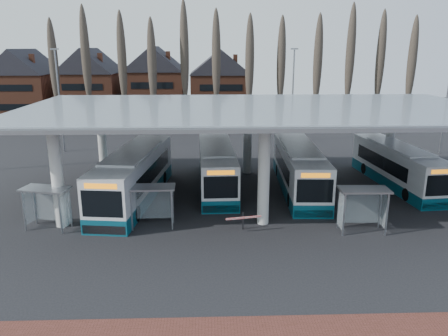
{
  "coord_description": "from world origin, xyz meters",
  "views": [
    {
      "loc": [
        -3.17,
        -21.97,
        10.26
      ],
      "look_at": [
        -2.19,
        7.0,
        2.23
      ],
      "focal_mm": 35.0,
      "sensor_mm": 36.0,
      "label": 1
    }
  ],
  "objects_px": {
    "bus_0": "(134,177)",
    "shelter_1": "(152,197)",
    "bus_3": "(397,166)",
    "shelter_0": "(47,198)",
    "shelter_2": "(363,200)",
    "bus_2": "(299,169)",
    "bus_1": "(217,167)"
  },
  "relations": [
    {
      "from": "bus_0",
      "to": "shelter_1",
      "type": "xyz_separation_m",
      "value": [
        1.85,
        -4.83,
        0.18
      ]
    },
    {
      "from": "bus_3",
      "to": "bus_0",
      "type": "bearing_deg",
      "value": -177.34
    },
    {
      "from": "shelter_0",
      "to": "shelter_2",
      "type": "relative_size",
      "value": 1.03
    },
    {
      "from": "bus_0",
      "to": "shelter_0",
      "type": "distance_m",
      "value": 6.46
    },
    {
      "from": "bus_0",
      "to": "shelter_2",
      "type": "relative_size",
      "value": 4.47
    },
    {
      "from": "shelter_2",
      "to": "bus_2",
      "type": "bearing_deg",
      "value": 106.49
    },
    {
      "from": "bus_0",
      "to": "bus_3",
      "type": "height_order",
      "value": "bus_0"
    },
    {
      "from": "bus_2",
      "to": "shelter_0",
      "type": "bearing_deg",
      "value": -154.74
    },
    {
      "from": "bus_0",
      "to": "bus_2",
      "type": "xyz_separation_m",
      "value": [
        11.86,
        1.86,
        -0.07
      ]
    },
    {
      "from": "bus_3",
      "to": "shelter_2",
      "type": "distance_m",
      "value": 10.31
    },
    {
      "from": "bus_3",
      "to": "shelter_0",
      "type": "distance_m",
      "value": 24.95
    },
    {
      "from": "bus_0",
      "to": "bus_1",
      "type": "height_order",
      "value": "bus_0"
    },
    {
      "from": "bus_1",
      "to": "bus_3",
      "type": "relative_size",
      "value": 1.03
    },
    {
      "from": "bus_2",
      "to": "shelter_1",
      "type": "bearing_deg",
      "value": -143.87
    },
    {
      "from": "bus_0",
      "to": "bus_2",
      "type": "relative_size",
      "value": 1.06
    },
    {
      "from": "shelter_0",
      "to": "shelter_1",
      "type": "bearing_deg",
      "value": 14.04
    },
    {
      "from": "bus_3",
      "to": "shelter_0",
      "type": "height_order",
      "value": "bus_3"
    },
    {
      "from": "bus_0",
      "to": "bus_3",
      "type": "relative_size",
      "value": 1.12
    },
    {
      "from": "bus_0",
      "to": "shelter_1",
      "type": "relative_size",
      "value": 4.66
    },
    {
      "from": "shelter_0",
      "to": "shelter_2",
      "type": "bearing_deg",
      "value": 9.89
    },
    {
      "from": "shelter_0",
      "to": "shelter_1",
      "type": "relative_size",
      "value": 1.08
    },
    {
      "from": "bus_2",
      "to": "shelter_1",
      "type": "xyz_separation_m",
      "value": [
        -10.01,
        -6.69,
        0.26
      ]
    },
    {
      "from": "bus_1",
      "to": "shelter_0",
      "type": "bearing_deg",
      "value": -144.0
    },
    {
      "from": "bus_2",
      "to": "shelter_2",
      "type": "height_order",
      "value": "bus_2"
    },
    {
      "from": "bus_1",
      "to": "shelter_1",
      "type": "bearing_deg",
      "value": -118.83
    },
    {
      "from": "bus_0",
      "to": "bus_1",
      "type": "bearing_deg",
      "value": 32.37
    },
    {
      "from": "bus_1",
      "to": "bus_2",
      "type": "xyz_separation_m",
      "value": [
        6.11,
        -0.89,
        0.04
      ]
    },
    {
      "from": "shelter_1",
      "to": "shelter_2",
      "type": "height_order",
      "value": "shelter_2"
    },
    {
      "from": "bus_3",
      "to": "bus_2",
      "type": "bearing_deg",
      "value": -179.25
    },
    {
      "from": "bus_0",
      "to": "shelter_2",
      "type": "height_order",
      "value": "bus_0"
    },
    {
      "from": "bus_0",
      "to": "bus_3",
      "type": "xyz_separation_m",
      "value": [
        19.58,
        2.64,
        -0.17
      ]
    },
    {
      "from": "shelter_2",
      "to": "shelter_0",
      "type": "bearing_deg",
      "value": 178.44
    }
  ]
}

